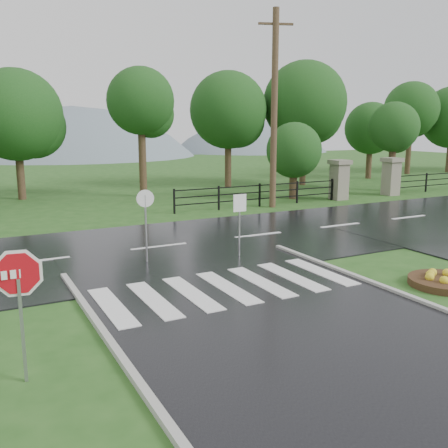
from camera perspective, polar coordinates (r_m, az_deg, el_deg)
ground at (r=9.18m, az=15.82°, el=-16.11°), size 120.00×120.00×0.00m
main_road at (r=17.33m, az=-7.42°, el=-2.71°), size 90.00×8.00×0.04m
crosswalk at (r=12.92m, az=0.37°, el=-7.22°), size 6.50×2.80×0.02m
pillar_west at (r=28.92m, az=13.03°, el=5.05°), size 1.00×1.00×2.24m
pillar_east at (r=31.66m, az=18.57°, el=5.27°), size 1.00×1.00×2.24m
fence_west at (r=25.89m, az=4.09°, el=3.60°), size 9.58×0.08×1.20m
hills at (r=74.08m, az=-19.52°, el=-4.84°), size 102.00×48.00×48.00m
treeline at (r=30.85m, az=-14.76°, el=3.14°), size 83.20×5.20×10.00m
stop_sign at (r=8.60m, az=-22.44°, el=-6.37°), size 1.05×0.18×2.38m
flower_bed at (r=14.41m, az=23.96°, el=-5.93°), size 1.87×1.87×0.37m
reg_sign_small at (r=15.69m, az=1.80°, el=1.32°), size 0.45×0.05×2.03m
reg_sign_round at (r=15.16m, az=-8.94°, el=0.77°), size 0.52×0.13×2.27m
utility_pole_east at (r=25.50m, az=5.76°, el=12.91°), size 1.66×0.69×9.68m
entrance_tree_left at (r=28.70m, az=8.01°, el=8.32°), size 3.13×3.13×4.33m
entrance_tree_right at (r=33.68m, az=18.86°, el=10.37°), size 3.13×3.13×5.60m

